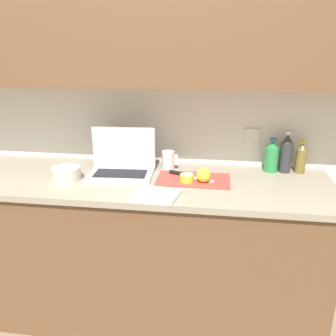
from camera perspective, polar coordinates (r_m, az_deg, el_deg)
name	(u,v)px	position (r m, az deg, el deg)	size (l,w,h in m)	color
ground_plane	(141,310)	(2.52, -4.35, -21.71)	(12.00, 12.00, 0.00)	#847056
wall_back	(143,60)	(2.15, -3.96, 16.87)	(5.20, 0.38, 2.60)	white
counter_unit	(136,247)	(2.24, -5.18, -12.47)	(2.20, 0.65, 0.92)	brown
laptop	(122,164)	(2.10, -7.41, 0.66)	(0.39, 0.27, 0.27)	silver
cutting_board	(193,180)	(2.01, 4.08, -1.86)	(0.41, 0.24, 0.01)	#D1473D
knife	(184,175)	(2.05, 2.52, -1.06)	(0.27, 0.13, 0.02)	silver
lemon_half_cut	(187,178)	(1.97, 3.04, -1.56)	(0.08, 0.08, 0.04)	yellow
lemon_whole_beside	(204,175)	(1.96, 5.74, -1.15)	(0.08, 0.08, 0.08)	yellow
bottle_green_soda	(272,156)	(2.21, 16.28, 1.80)	(0.08, 0.08, 0.21)	#2D934C
bottle_oil_tall	(286,154)	(2.22, 18.41, 2.20)	(0.07, 0.07, 0.25)	#333338
bottle_water_clear	(301,158)	(2.24, 20.54, 1.51)	(0.06, 0.06, 0.20)	olive
measuring_cup	(168,160)	(2.17, 0.05, 1.28)	(0.10, 0.08, 0.11)	silver
bowl_white	(67,173)	(2.09, -15.96, -0.83)	(0.16, 0.16, 0.07)	beige
dish_towel	(156,195)	(1.79, -1.87, -4.29)	(0.22, 0.16, 0.02)	white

